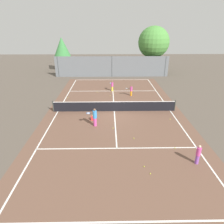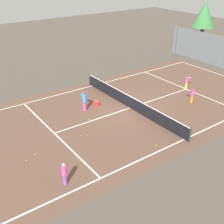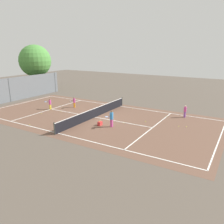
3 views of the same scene
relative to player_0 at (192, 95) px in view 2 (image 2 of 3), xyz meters
The scene contains 18 objects.
ground_plane 5.08m from the player_0, 114.47° to the right, with size 80.00×80.00×0.00m, color brown.
court_surface 5.08m from the player_0, 114.47° to the right, with size 13.00×25.00×0.01m.
tennis_net 5.04m from the player_0, 114.47° to the right, with size 11.90×0.10×1.10m.
tree_0 18.19m from the player_0, 127.07° to the left, with size 2.86×2.86×5.74m.
player_0 is the anchor object (origin of this frame).
player_1 2.88m from the player_0, 139.38° to the left, with size 0.49×0.86×1.27m.
player_2 12.97m from the player_0, 77.91° to the right, with size 0.28×0.28×1.30m.
player_3 8.51m from the player_0, 116.46° to the right, with size 0.91×0.56×1.56m.
ball_crate 7.61m from the player_0, 121.59° to the right, with size 0.45×0.29×0.43m.
tennis_ball_0 8.47m from the player_0, 105.73° to the right, with size 0.07×0.07×0.07m, color #CCE533.
tennis_ball_1 2.52m from the player_0, behind, with size 0.07×0.07×0.07m, color #CCE533.
tennis_ball_2 11.24m from the player_0, 80.26° to the right, with size 0.07×0.07×0.07m, color #CCE533.
tennis_ball_3 7.16m from the player_0, 66.37° to the right, with size 0.07×0.07×0.07m, color #CCE533.
tennis_ball_4 9.80m from the player_0, 94.58° to the right, with size 0.07×0.07×0.07m, color #CCE533.
tennis_ball_5 12.99m from the player_0, 92.39° to the right, with size 0.07×0.07×0.07m, color #CCE533.
tennis_ball_6 4.33m from the player_0, 161.87° to the left, with size 0.07×0.07×0.07m, color #CCE533.
tennis_ball_7 13.61m from the player_0, 91.20° to the right, with size 0.07×0.07×0.07m, color #CCE533.
tennis_ball_8 7.39m from the player_0, behind, with size 0.07×0.07×0.07m, color #CCE533.
Camera 2 is at (15.48, -12.83, 10.07)m, focal length 46.62 mm.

